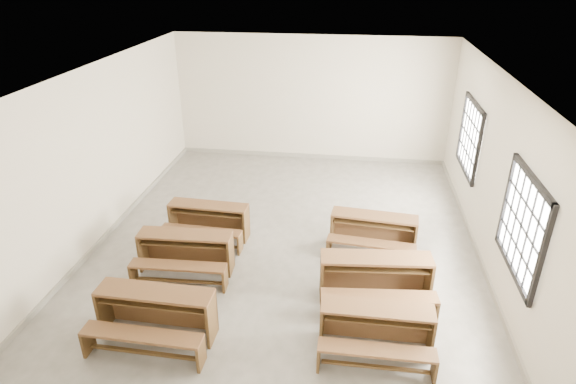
# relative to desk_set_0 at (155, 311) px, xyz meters

# --- Properties ---
(room) EXTENTS (8.50, 8.50, 3.20)m
(room) POSITION_rel_desk_set_0_xyz_m (1.55, 2.86, 1.71)
(room) COLOR gray
(room) RESTS_ON ground
(desk_set_0) EXTENTS (1.66, 0.89, 0.74)m
(desk_set_0) POSITION_rel_desk_set_0_xyz_m (0.00, 0.00, 0.00)
(desk_set_0) COLOR brown
(desk_set_0) RESTS_ON ground
(desk_set_1) EXTENTS (1.61, 0.88, 0.71)m
(desk_set_1) POSITION_rel_desk_set_0_xyz_m (-0.11, 1.58, -0.02)
(desk_set_1) COLOR brown
(desk_set_1) RESTS_ON ground
(desk_set_2) EXTENTS (1.54, 0.85, 0.68)m
(desk_set_2) POSITION_rel_desk_set_0_xyz_m (-0.05, 2.73, -0.03)
(desk_set_2) COLOR brown
(desk_set_2) RESTS_ON ground
(desk_set_3) EXTENTS (1.51, 0.78, 0.68)m
(desk_set_3) POSITION_rel_desk_set_0_xyz_m (3.04, 0.15, -0.03)
(desk_set_3) COLOR brown
(desk_set_3) RESTS_ON ground
(desk_set_4) EXTENTS (1.77, 1.04, 0.76)m
(desk_set_4) POSITION_rel_desk_set_0_xyz_m (3.06, 1.24, 0.02)
(desk_set_4) COLOR brown
(desk_set_4) RESTS_ON ground
(desk_set_5) EXTENTS (1.62, 0.95, 0.69)m
(desk_set_5) POSITION_rel_desk_set_0_xyz_m (3.05, 2.71, -0.02)
(desk_set_5) COLOR brown
(desk_set_5) RESTS_ON ground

